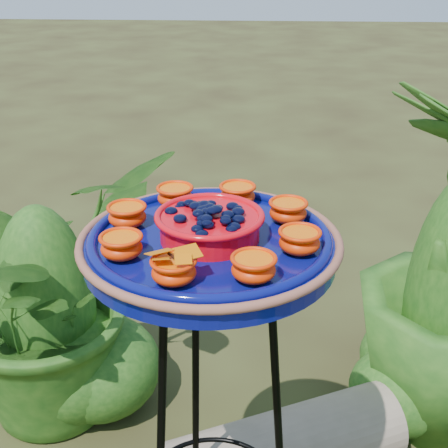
% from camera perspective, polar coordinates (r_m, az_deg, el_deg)
% --- Properties ---
extents(tripod_stand, '(0.39, 0.39, 0.85)m').
position_cam_1_polar(tripod_stand, '(1.28, -1.14, -16.62)').
color(tripod_stand, black).
rests_on(tripod_stand, ground).
extents(feeder_dish, '(0.55, 0.55, 0.10)m').
position_cam_1_polar(feeder_dish, '(1.06, -1.31, -1.42)').
color(feeder_dish, '#080D5E').
rests_on(feeder_dish, tripod_stand).
extents(shrub_back_left, '(0.92, 0.95, 0.82)m').
position_cam_1_polar(shrub_back_left, '(1.93, -16.06, -5.85)').
color(shrub_back_left, '#1A4813').
rests_on(shrub_back_left, ground).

